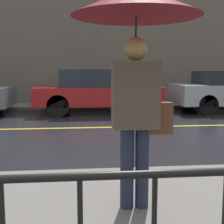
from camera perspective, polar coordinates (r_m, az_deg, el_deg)
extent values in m
plane|color=black|center=(7.99, -4.65, -2.90)|extent=(80.00, 80.00, 0.00)
cube|color=slate|center=(12.46, -5.10, 1.14)|extent=(28.00, 1.64, 0.12)
cube|color=gold|center=(7.99, -4.65, -2.87)|extent=(25.20, 0.12, 0.01)
cube|color=#706656|center=(13.42, -5.29, 13.14)|extent=(28.00, 0.30, 5.51)
cylinder|color=black|center=(1.32, 1.07, -11.51)|extent=(12.00, 0.04, 0.04)
cylinder|color=#23283D|center=(3.07, 2.75, -10.21)|extent=(0.13, 0.13, 0.79)
cylinder|color=#23283D|center=(3.09, 5.52, -10.09)|extent=(0.13, 0.13, 0.79)
cube|color=brown|center=(2.94, 4.27, 3.16)|extent=(0.43, 0.26, 0.63)
sphere|color=tan|center=(2.94, 4.35, 11.42)|extent=(0.22, 0.22, 0.22)
cylinder|color=#262628|center=(2.94, 4.34, 10.11)|extent=(0.02, 0.02, 0.71)
cone|color=maroon|center=(3.00, 4.44, 19.52)|extent=(1.20, 1.20, 0.27)
cube|color=brown|center=(3.02, 8.66, -1.08)|extent=(0.24, 0.12, 0.30)
cube|color=maroon|center=(10.67, -2.54, 3.02)|extent=(4.23, 1.81, 0.61)
cube|color=#1E2328|center=(10.63, -3.48, 6.22)|extent=(2.20, 1.66, 0.58)
cylinder|color=black|center=(11.62, 3.71, 2.15)|extent=(0.70, 0.22, 0.70)
cylinder|color=black|center=(10.07, 5.20, 1.29)|extent=(0.70, 0.22, 0.70)
cylinder|color=black|center=(11.48, -9.32, 2.00)|extent=(0.70, 0.22, 0.70)
cylinder|color=black|center=(9.91, -9.86, 1.11)|extent=(0.70, 0.22, 0.70)
cylinder|color=black|center=(12.24, 13.99, 2.13)|extent=(0.67, 0.22, 0.67)
cylinder|color=black|center=(10.66, 17.08, 1.25)|extent=(0.67, 0.22, 0.67)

